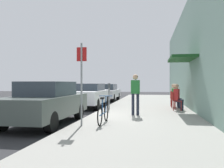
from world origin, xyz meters
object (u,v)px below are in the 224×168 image
Objects in this scene: parked_car_0 at (46,102)px; seated_patron_2 at (174,94)px; parked_car_1 at (89,95)px; parked_car_2 at (106,92)px; seated_patron_1 at (176,95)px; parking_meter at (109,94)px; bicycle_0 at (103,113)px; cafe_chair_1 at (175,99)px; pedestrian_standing at (135,91)px; cafe_chair_2 at (173,98)px; cafe_chair_0 at (177,100)px; street_sign at (82,77)px; seated_patron_0 at (178,96)px.

parked_car_0 is 3.41× the size of seated_patron_2.
parked_car_2 is (0.00, 5.47, -0.03)m from parked_car_1.
parked_car_1 reaches higher than seated_patron_1.
bicycle_0 is at bearing -82.52° from parking_meter.
cafe_chair_1 is (4.88, -6.15, -0.09)m from parked_car_2.
bicycle_0 is at bearing -70.81° from parked_car_1.
seated_patron_2 is at bearing 64.06° from pedestrian_standing.
parked_car_1 is 5.06× the size of cafe_chair_2.
cafe_chair_0 is (4.88, -1.59, -0.12)m from parked_car_1.
bicycle_0 is at bearing -5.00° from parked_car_0.
seated_patron_1 is 0.76× the size of pedestrian_standing.
parked_car_0 is 11.31m from parked_car_2.
parked_car_2 is 7.85m from cafe_chair_1.
parked_car_0 is at bearing -90.00° from parked_car_2.
pedestrian_standing is at bearing -130.44° from cafe_chair_0.
parked_car_0 is 5.84m from parked_car_1.
street_sign is at bearing -120.38° from seated_patron_1.
pedestrian_standing reaches higher than parking_meter.
parked_car_2 is 8.63m from seated_patron_0.
street_sign reaches higher than parked_car_1.
parking_meter is 0.51× the size of street_sign.
street_sign is 2.02× the size of seated_patron_0.
street_sign is 6.83m from cafe_chair_1.
seated_patron_0 is (2.84, 4.42, 0.34)m from bicycle_0.
parked_car_1 is 2.59× the size of pedestrian_standing.
parked_car_1 is 1.69× the size of street_sign.
street_sign is at bearing -116.75° from cafe_chair_2.
cafe_chair_0 is at bearing -93.51° from seated_patron_1.
cafe_chair_1 and cafe_chair_2 have the same top height.
parked_car_1 is at bearing -177.89° from seated_patron_2.
street_sign is at bearing -140.25° from bicycle_0.
seated_patron_2 reaches higher than cafe_chair_0.
cafe_chair_0 is 0.67× the size of seated_patron_2.
cafe_chair_1 is at bearing 46.61° from parked_car_0.
seated_patron_2 is at bearing 90.03° from seated_patron_0.
parked_car_0 is at bearing -145.60° from pedestrian_standing.
street_sign is 6.07m from cafe_chair_0.
parked_car_0 reaches higher than cafe_chair_2.
parking_meter is 0.78× the size of pedestrian_standing.
cafe_chair_2 is at bearing 2.06° from parked_car_1.
cafe_chair_0 is 0.20m from seated_patron_0.
street_sign is 7.57m from cafe_chair_2.
bicycle_0 is (2.10, -6.03, -0.27)m from parked_car_1.
seated_patron_1 is (3.39, 1.19, -0.07)m from parking_meter.
cafe_chair_0 is 0.67× the size of seated_patron_1.
pedestrian_standing is at bearing -121.70° from seated_patron_1.
parked_car_0 is 4.28m from parking_meter.
parking_meter reaches higher than bicycle_0.
street_sign is at bearing -77.05° from parked_car_1.
parked_car_0 is at bearing -138.90° from cafe_chair_0.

